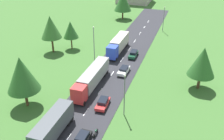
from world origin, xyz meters
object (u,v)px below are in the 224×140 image
at_px(lamppost_second, 124,93).
at_px(car_fifth, 133,54).
at_px(motorcycle_courier, 96,133).
at_px(tree_ash, 123,1).
at_px(car_third, 103,103).
at_px(truck_lead, 49,130).
at_px(car_fourth, 124,70).
at_px(tree_oak, 203,62).
at_px(truck_second, 92,78).
at_px(truck_third, 118,44).
at_px(tree_maple, 51,27).
at_px(lamppost_fourth, 164,18).
at_px(tree_pine, 71,30).
at_px(tree_lime, 22,74).
at_px(car_second, 82,139).
at_px(lamppost_third, 94,42).

bearing_deg(lamppost_second, car_fifth, 100.36).
distance_m(motorcycle_courier, tree_ash, 61.98).
bearing_deg(car_third, truck_lead, -112.58).
distance_m(car_fourth, motorcycle_courier, 20.63).
relative_size(car_third, tree_oak, 0.48).
xyz_separation_m(truck_second, motorcycle_courier, (5.94, -13.11, -1.62)).
relative_size(truck_third, car_fourth, 2.76).
bearing_deg(car_fourth, lamppost_second, -73.71).
xyz_separation_m(tree_oak, tree_maple, (-36.98, 6.71, 0.83)).
relative_size(lamppost_fourth, tree_oak, 0.89).
xyz_separation_m(truck_lead, lamppost_fourth, (8.56, 54.91, 2.29)).
relative_size(lamppost_fourth, tree_pine, 1.05).
xyz_separation_m(truck_second, car_fourth, (4.53, 7.47, -1.34)).
xyz_separation_m(truck_third, lamppost_second, (8.81, -25.03, 2.21)).
bearing_deg(truck_second, tree_pine, 127.58).
distance_m(truck_lead, tree_pine, 35.59).
relative_size(car_fifth, lamppost_second, 0.57).
relative_size(truck_second, tree_lime, 1.48).
relative_size(truck_second, truck_third, 1.18).
relative_size(car_second, car_fifth, 0.89).
height_order(car_fifth, tree_ash, tree_ash).
bearing_deg(truck_lead, lamppost_second, 48.28).
height_order(car_third, lamppost_fourth, lamppost_fourth).
relative_size(car_fourth, lamppost_third, 0.50).
relative_size(car_second, tree_oak, 0.45).
height_order(motorcycle_courier, lamppost_fourth, lamppost_fourth).
xyz_separation_m(truck_third, tree_ash, (-7.27, 28.83, 4.20)).
height_order(truck_lead, tree_lime, tree_lime).
bearing_deg(motorcycle_courier, lamppost_second, 66.75).
relative_size(truck_lead, motorcycle_courier, 6.35).
bearing_deg(tree_ash, car_fifth, -68.84).
relative_size(truck_lead, truck_second, 0.86).
distance_m(truck_third, car_fourth, 11.87).
distance_m(car_third, tree_ash, 54.46).
distance_m(truck_third, car_second, 33.93).
height_order(lamppost_third, tree_maple, tree_maple).
relative_size(truck_second, tree_pine, 1.90).
bearing_deg(tree_lime, car_second, -22.63).
height_order(car_fourth, lamppost_second, lamppost_second).
bearing_deg(motorcycle_courier, car_fourth, 93.91).
height_order(car_fifth, lamppost_second, lamppost_second).
relative_size(car_fifth, tree_maple, 0.47).
xyz_separation_m(lamppost_fourth, tree_oak, (12.02, -32.02, 1.50)).
bearing_deg(car_second, car_fourth, 90.24).
relative_size(lamppost_third, tree_maple, 0.91).
relative_size(lamppost_fourth, tree_ash, 0.81).
bearing_deg(tree_ash, tree_lime, -91.40).
bearing_deg(truck_third, car_second, -81.94).
bearing_deg(car_third, tree_maple, 138.05).
bearing_deg(lamppost_fourth, car_fifth, -100.62).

